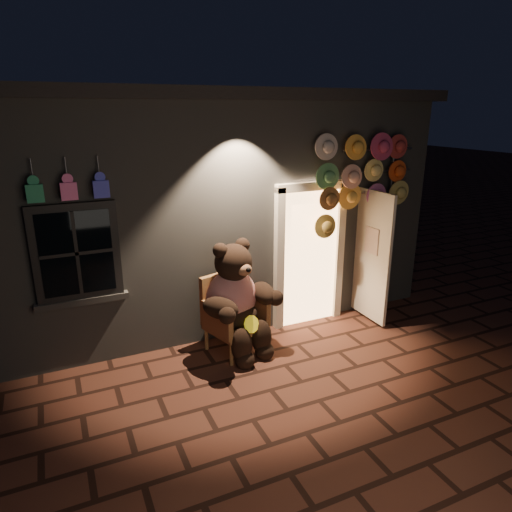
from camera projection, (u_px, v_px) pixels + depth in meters
ground at (271, 390)px, 5.43m from camera, size 60.00×60.00×0.00m
shop_building at (176, 192)px, 8.35m from camera, size 7.30×5.95×3.51m
wicker_armchair at (231, 313)px, 6.24m from camera, size 0.87×0.83×1.06m
teddy_bear at (237, 300)px, 6.06m from camera, size 1.12×1.03×1.61m
hat_rack at (363, 178)px, 6.68m from camera, size 1.73×0.22×2.84m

